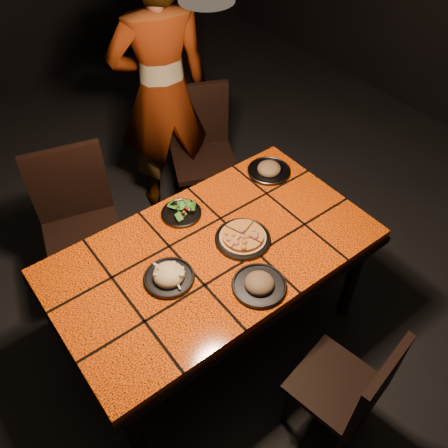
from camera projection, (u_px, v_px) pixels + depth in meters
room_shell at (210, 120)px, 1.80m from camera, size 6.04×7.04×3.08m
dining_table at (213, 260)px, 2.39m from camera, size 1.62×0.92×0.75m
chair_near at (352, 389)px, 2.13m from camera, size 0.43×0.43×0.82m
chair_far_left at (78, 217)px, 2.77m from camera, size 0.54×0.54×0.97m
chair_far_right at (201, 144)px, 3.29m from camera, size 0.56×0.56×0.94m
diner at (163, 93)px, 3.07m from camera, size 0.75×0.59×1.80m
plate_pizza at (243, 238)px, 2.37m from camera, size 0.30×0.30×0.04m
plate_pasta at (169, 276)px, 2.20m from camera, size 0.24×0.24×0.08m
plate_salad at (181, 211)px, 2.49m from camera, size 0.22×0.22×0.07m
plate_mushroom_a at (259, 284)px, 2.16m from camera, size 0.26×0.26×0.08m
plate_mushroom_b at (269, 169)px, 2.73m from camera, size 0.25×0.25×0.08m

